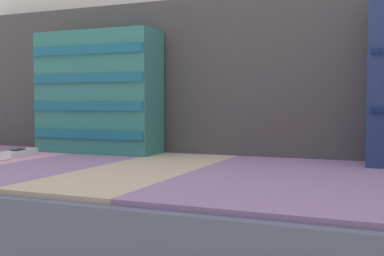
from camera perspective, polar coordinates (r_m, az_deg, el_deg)
name	(u,v)px	position (r m, az deg, el deg)	size (l,w,h in m)	color
couch	(201,243)	(1.19, 1.02, -13.50)	(2.11, 0.87, 0.36)	brown
sofa_backrest	(245,77)	(1.49, 6.25, 6.08)	(2.07, 0.14, 0.47)	#474242
throw_pillow_striped	(98,93)	(1.54, -11.04, 4.14)	(0.39, 0.14, 0.38)	#337A70
game_remote_far	(19,153)	(1.49, -19.85, -2.86)	(0.08, 0.19, 0.02)	white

